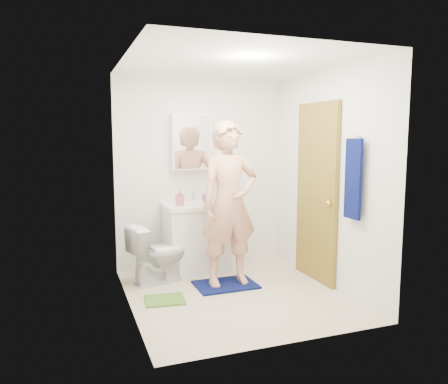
# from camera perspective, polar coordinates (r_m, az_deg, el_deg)

# --- Properties ---
(floor) EXTENTS (2.20, 2.40, 0.02)m
(floor) POSITION_cam_1_polar(r_m,az_deg,el_deg) (4.79, 1.43, -13.25)
(floor) COLOR beige
(floor) RESTS_ON ground
(ceiling) EXTENTS (2.20, 2.40, 0.02)m
(ceiling) POSITION_cam_1_polar(r_m,az_deg,el_deg) (4.54, 1.54, 16.67)
(ceiling) COLOR white
(ceiling) RESTS_ON ground
(wall_back) EXTENTS (2.20, 0.02, 2.40)m
(wall_back) POSITION_cam_1_polar(r_m,az_deg,el_deg) (5.65, -3.02, 2.51)
(wall_back) COLOR white
(wall_back) RESTS_ON ground
(wall_front) EXTENTS (2.20, 0.02, 2.40)m
(wall_front) POSITION_cam_1_polar(r_m,az_deg,el_deg) (3.42, 8.92, -0.69)
(wall_front) COLOR white
(wall_front) RESTS_ON ground
(wall_left) EXTENTS (0.02, 2.40, 2.40)m
(wall_left) POSITION_cam_1_polar(r_m,az_deg,el_deg) (4.23, -12.65, 0.74)
(wall_left) COLOR white
(wall_left) RESTS_ON ground
(wall_right) EXTENTS (0.02, 2.40, 2.40)m
(wall_right) POSITION_cam_1_polar(r_m,az_deg,el_deg) (5.02, 13.37, 1.73)
(wall_right) COLOR white
(wall_right) RESTS_ON ground
(vanity_cabinet) EXTENTS (0.75, 0.55, 0.80)m
(vanity_cabinet) POSITION_cam_1_polar(r_m,az_deg,el_deg) (5.45, -3.57, -6.19)
(vanity_cabinet) COLOR white
(vanity_cabinet) RESTS_ON floor
(countertop) EXTENTS (0.79, 0.59, 0.05)m
(countertop) POSITION_cam_1_polar(r_m,az_deg,el_deg) (5.37, -3.60, -1.77)
(countertop) COLOR white
(countertop) RESTS_ON vanity_cabinet
(sink_basin) EXTENTS (0.40, 0.40, 0.03)m
(sink_basin) POSITION_cam_1_polar(r_m,az_deg,el_deg) (5.36, -3.60, -1.62)
(sink_basin) COLOR white
(sink_basin) RESTS_ON countertop
(faucet) EXTENTS (0.03, 0.03, 0.12)m
(faucet) POSITION_cam_1_polar(r_m,az_deg,el_deg) (5.53, -4.14, -0.63)
(faucet) COLOR silver
(faucet) RESTS_ON countertop
(medicine_cabinet) EXTENTS (0.50, 0.12, 0.70)m
(medicine_cabinet) POSITION_cam_1_polar(r_m,az_deg,el_deg) (5.52, -4.33, 6.55)
(medicine_cabinet) COLOR white
(medicine_cabinet) RESTS_ON wall_back
(mirror_panel) EXTENTS (0.46, 0.01, 0.66)m
(mirror_panel) POSITION_cam_1_polar(r_m,az_deg,el_deg) (5.46, -4.15, 6.54)
(mirror_panel) COLOR white
(mirror_panel) RESTS_ON wall_back
(door) EXTENTS (0.05, 0.80, 2.05)m
(door) POSITION_cam_1_polar(r_m,az_deg,el_deg) (5.14, 11.97, -0.07)
(door) COLOR olive
(door) RESTS_ON ground
(door_knob) EXTENTS (0.07, 0.07, 0.07)m
(door_knob) POSITION_cam_1_polar(r_m,az_deg,el_deg) (4.86, 13.54, -1.42)
(door_knob) COLOR gold
(door_knob) RESTS_ON door
(towel) EXTENTS (0.03, 0.24, 0.80)m
(towel) POSITION_cam_1_polar(r_m,az_deg,el_deg) (4.50, 16.51, 1.65)
(towel) COLOR #08114E
(towel) RESTS_ON wall_right
(towel_hook) EXTENTS (0.06, 0.02, 0.02)m
(towel_hook) POSITION_cam_1_polar(r_m,az_deg,el_deg) (4.51, 17.12, 6.98)
(towel_hook) COLOR silver
(towel_hook) RESTS_ON wall_right
(toilet) EXTENTS (0.74, 0.54, 0.68)m
(toilet) POSITION_cam_1_polar(r_m,az_deg,el_deg) (5.11, -8.58, -7.88)
(toilet) COLOR white
(toilet) RESTS_ON floor
(bath_mat) EXTENTS (0.68, 0.49, 0.02)m
(bath_mat) POSITION_cam_1_polar(r_m,az_deg,el_deg) (5.02, 0.21, -12.01)
(bath_mat) COLOR #08114E
(bath_mat) RESTS_ON floor
(green_rug) EXTENTS (0.43, 0.37, 0.02)m
(green_rug) POSITION_cam_1_polar(r_m,az_deg,el_deg) (4.63, -7.74, -13.79)
(green_rug) COLOR #53892D
(green_rug) RESTS_ON floor
(soap_dispenser) EXTENTS (0.09, 0.09, 0.19)m
(soap_dispenser) POSITION_cam_1_polar(r_m,az_deg,el_deg) (5.21, -5.80, -0.72)
(soap_dispenser) COLOR #B05269
(soap_dispenser) RESTS_ON countertop
(toothbrush_cup) EXTENTS (0.15, 0.15, 0.09)m
(toothbrush_cup) POSITION_cam_1_polar(r_m,az_deg,el_deg) (5.50, -2.31, -0.80)
(toothbrush_cup) COLOR #774292
(toothbrush_cup) RESTS_ON countertop
(man) EXTENTS (0.68, 0.47, 1.82)m
(man) POSITION_cam_1_polar(r_m,az_deg,el_deg) (4.81, 0.70, -1.55)
(man) COLOR tan
(man) RESTS_ON bath_mat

